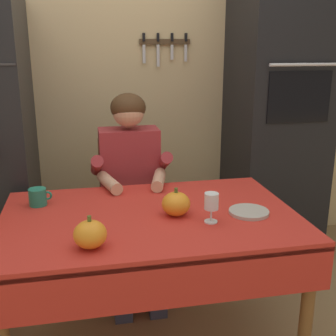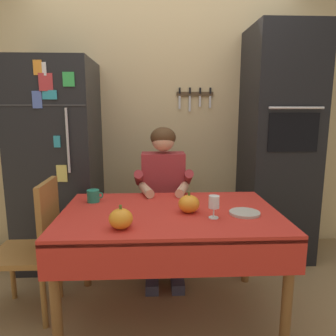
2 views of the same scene
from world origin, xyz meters
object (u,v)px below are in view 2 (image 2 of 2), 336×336
dining_table (170,224)px  wine_glass (214,203)px  serving_tray (245,213)px  refrigerator (59,165)px  chair_left_side (35,242)px  wall_oven (278,146)px  pumpkin_large (189,204)px  pumpkin_medium (121,219)px  seated_person (163,189)px  coffee_mug (94,196)px  chair_behind_person (163,208)px

dining_table → wine_glass: bearing=-26.2°
wine_glass → serving_tray: size_ratio=0.73×
refrigerator → chair_left_side: size_ratio=1.94×
wall_oven → pumpkin_large: size_ratio=15.48×
dining_table → pumpkin_large: size_ratio=10.32×
refrigerator → serving_tray: 1.71m
wine_glass → pumpkin_medium: wine_glass is taller
dining_table → seated_person: seated_person is taller
refrigerator → pumpkin_medium: bearing=-60.1°
seated_person → pumpkin_large: seated_person is taller
coffee_mug → pumpkin_medium: size_ratio=0.85×
coffee_mug → wall_oven: bearing=23.0°
chair_behind_person → refrigerator: bearing=174.4°
wine_glass → pumpkin_medium: bearing=-165.0°
wall_oven → serving_tray: (-0.58, -0.99, -0.30)m
wall_oven → chair_behind_person: size_ratio=2.26×
chair_behind_person → seated_person: seated_person is taller
pumpkin_medium → seated_person: bearing=73.3°
dining_table → pumpkin_large: bearing=-6.5°
seated_person → pumpkin_medium: bearing=-106.7°
chair_left_side → pumpkin_large: chair_left_side is taller
coffee_mug → pumpkin_large: bearing=-22.1°
chair_behind_person → wine_glass: size_ratio=6.66×
serving_tray → seated_person: bearing=126.3°
seated_person → chair_left_side: bearing=-149.5°
chair_left_side → pumpkin_medium: 0.77m
chair_left_side → coffee_mug: bearing=23.9°
chair_left_side → seated_person: bearing=30.5°
refrigerator → coffee_mug: 0.77m
wall_oven → pumpkin_large: 1.34m
dining_table → chair_left_side: size_ratio=1.51×
wall_oven → pumpkin_large: wall_oven is taller
dining_table → seated_person: (-0.02, 0.60, 0.08)m
seated_person → chair_left_side: (-0.88, -0.52, -0.23)m
pumpkin_medium → dining_table: bearing=43.6°
seated_person → pumpkin_large: bearing=-77.0°
pumpkin_large → serving_tray: (0.35, -0.05, -0.05)m
refrigerator → chair_behind_person: refrigerator is taller
dining_table → pumpkin_medium: size_ratio=10.31×
chair_left_side → serving_tray: chair_left_side is taller
coffee_mug → pumpkin_medium: pumpkin_medium is taller
pumpkin_large → wall_oven: bearing=45.2°
pumpkin_medium → wine_glass: bearing=15.0°
wall_oven → dining_table: wall_oven is taller
seated_person → serving_tray: (0.49, -0.67, 0.01)m
wall_oven → chair_left_side: 2.19m
dining_table → serving_tray: 0.48m
serving_tray → chair_left_side: bearing=173.7°
wall_oven → seated_person: size_ratio=1.69×
coffee_mug → pumpkin_large: 0.70m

